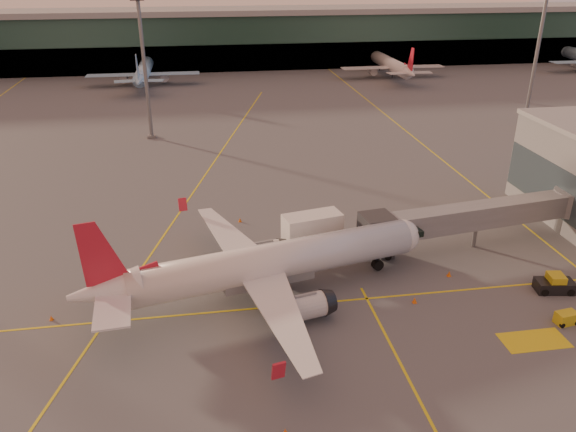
{
  "coord_description": "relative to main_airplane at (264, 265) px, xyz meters",
  "views": [
    {
      "loc": [
        -10.43,
        -41.34,
        31.35
      ],
      "look_at": [
        -1.45,
        15.35,
        5.0
      ],
      "focal_mm": 35.0,
      "sensor_mm": 36.0,
      "label": 1
    }
  ],
  "objects": [
    {
      "name": "distant_aircraft_row",
      "position": [
        -15.86,
        110.79,
        -3.59
      ],
      "size": [
        290.0,
        34.0,
        13.0
      ],
      "color": "#8DC0EB",
      "rests_on": "ground"
    },
    {
      "name": "pushback_tug",
      "position": [
        29.68,
        -3.86,
        -2.8
      ],
      "size": [
        4.03,
        2.58,
        1.94
      ],
      "rotation": [
        0.0,
        0.0,
        -0.16
      ],
      "color": "black",
      "rests_on": "ground"
    },
    {
      "name": "cone_nose",
      "position": [
        20.21,
        0.7,
        -3.29
      ],
      "size": [
        0.48,
        0.48,
        0.61
      ],
      "color": "#DF5F0B",
      "rests_on": "ground"
    },
    {
      "name": "jet_bridge",
      "position": [
        27.36,
        7.13,
        0.26
      ],
      "size": [
        29.97,
        7.46,
        5.59
      ],
      "color": "slate",
      "rests_on": "ground"
    },
    {
      "name": "terminal",
      "position": [
        5.14,
        134.58,
        5.18
      ],
      "size": [
        400.0,
        20.0,
        17.6
      ],
      "color": "#19382D",
      "rests_on": "ground"
    },
    {
      "name": "cone_wing_right",
      "position": [
        -0.75,
        -18.58,
        -3.32
      ],
      "size": [
        0.44,
        0.44,
        0.56
      ],
      "color": "#DF5F0B",
      "rests_on": "ground"
    },
    {
      "name": "cone_wing_left",
      "position": [
        -1.12,
        18.1,
        -3.32
      ],
      "size": [
        0.44,
        0.44,
        0.56
      ],
      "color": "#DF5F0B",
      "rests_on": "ground"
    },
    {
      "name": "cone_fwd",
      "position": [
        14.65,
        -3.67,
        -3.29
      ],
      "size": [
        0.48,
        0.48,
        0.61
      ],
      "color": "#DF5F0B",
      "rests_on": "ground"
    },
    {
      "name": "ground",
      "position": [
        5.14,
        -7.21,
        -3.59
      ],
      "size": [
        600.0,
        600.0,
        0.0
      ],
      "primitive_type": "plane",
      "color": "#4C4F54",
      "rests_on": "ground"
    },
    {
      "name": "mast_west_near",
      "position": [
        -14.86,
        58.79,
        11.28
      ],
      "size": [
        2.4,
        2.4,
        25.6
      ],
      "color": "slate",
      "rests_on": "ground"
    },
    {
      "name": "mast_east_near",
      "position": [
        60.14,
        54.79,
        11.28
      ],
      "size": [
        2.4,
        2.4,
        25.6
      ],
      "color": "slate",
      "rests_on": "ground"
    },
    {
      "name": "cone_tail",
      "position": [
        -20.64,
        -1.08,
        -3.35
      ],
      "size": [
        0.39,
        0.39,
        0.49
      ],
      "color": "#DF5F0B",
      "rests_on": "ground"
    },
    {
      "name": "gpu_cart",
      "position": [
        27.5,
        -9.23,
        -3.0
      ],
      "size": [
        2.18,
        1.49,
        1.19
      ],
      "rotation": [
        0.0,
        0.0,
        0.14
      ],
      "color": "gold",
      "rests_on": "ground"
    },
    {
      "name": "catering_truck",
      "position": [
        6.51,
        7.81,
        -0.67
      ],
      "size": [
        7.05,
        4.15,
        5.13
      ],
      "rotation": [
        0.0,
        0.0,
        0.21
      ],
      "color": "#BC401A",
      "rests_on": "ground"
    },
    {
      "name": "taxi_markings",
      "position": [
        -2.19,
        37.28,
        -3.58
      ],
      "size": [
        100.12,
        173.0,
        0.01
      ],
      "color": "yellow",
      "rests_on": "ground"
    },
    {
      "name": "main_airplane",
      "position": [
        0.0,
        0.0,
        0.0
      ],
      "size": [
        36.21,
        32.94,
        11.03
      ],
      "rotation": [
        0.0,
        0.0,
        0.22
      ],
      "color": "silver",
      "rests_on": "ground"
    }
  ]
}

